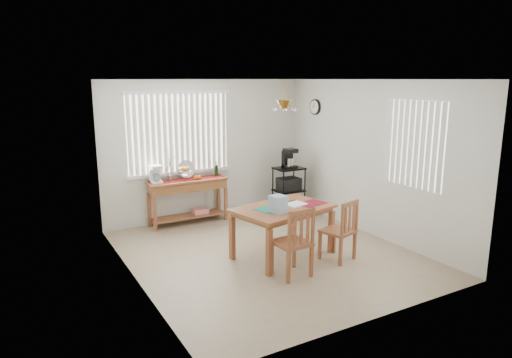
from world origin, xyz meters
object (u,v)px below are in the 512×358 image
chair_right (340,231)px  chair_left (294,243)px  wire_cart (289,186)px  dining_table (283,213)px  sideboard (188,191)px  cart_items (289,159)px

chair_right → chair_left: bearing=-171.1°
wire_cart → chair_left: size_ratio=0.95×
wire_cart → dining_table: bearing=-125.7°
sideboard → wire_cart: size_ratio=1.59×
dining_table → wire_cart: bearing=54.3°
wire_cart → dining_table: size_ratio=0.58×
chair_left → chair_right: 0.92m
chair_left → dining_table: bearing=68.4°
sideboard → chair_right: bearing=-65.1°
cart_items → sideboard: bearing=169.9°
cart_items → wire_cart: bearing=-90.0°
dining_table → chair_left: size_ratio=1.64×
chair_right → sideboard: bearing=114.9°
sideboard → chair_right: 3.03m
cart_items → dining_table: cart_items is taller
chair_left → chair_right: bearing=8.9°
sideboard → chair_right: chair_right is taller
sideboard → cart_items: cart_items is taller
cart_items → chair_left: cart_items is taller
sideboard → chair_left: size_ratio=1.51×
wire_cart → cart_items: size_ratio=2.43×
sideboard → dining_table: (0.63, -2.20, 0.06)m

